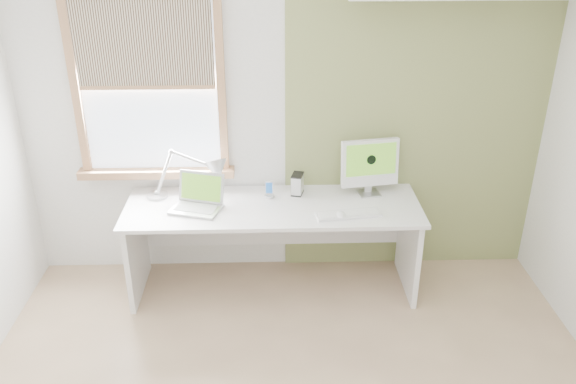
{
  "coord_description": "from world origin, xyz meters",
  "views": [
    {
      "loc": [
        -0.11,
        -2.53,
        2.74
      ],
      "look_at": [
        0.0,
        1.05,
        1.0
      ],
      "focal_mm": 36.85,
      "sensor_mm": 36.0,
      "label": 1
    }
  ],
  "objects_px": {
    "desk": "(273,224)",
    "imac": "(370,164)",
    "laptop": "(198,200)",
    "external_drive": "(297,184)",
    "desk_lamp": "(206,173)"
  },
  "relations": [
    {
      "from": "desk",
      "to": "imac",
      "type": "height_order",
      "value": "imac"
    },
    {
      "from": "desk",
      "to": "laptop",
      "type": "xyz_separation_m",
      "value": [
        -0.55,
        -0.07,
        0.26
      ]
    },
    {
      "from": "laptop",
      "to": "external_drive",
      "type": "relative_size",
      "value": 2.53
    },
    {
      "from": "laptop",
      "to": "imac",
      "type": "height_order",
      "value": "imac"
    },
    {
      "from": "laptop",
      "to": "imac",
      "type": "xyz_separation_m",
      "value": [
        1.29,
        0.2,
        0.18
      ]
    },
    {
      "from": "desk_lamp",
      "to": "external_drive",
      "type": "bearing_deg",
      "value": 3.75
    },
    {
      "from": "desk_lamp",
      "to": "external_drive",
      "type": "distance_m",
      "value": 0.7
    },
    {
      "from": "laptop",
      "to": "external_drive",
      "type": "height_order",
      "value": "laptop"
    },
    {
      "from": "desk",
      "to": "external_drive",
      "type": "relative_size",
      "value": 13.4
    },
    {
      "from": "external_drive",
      "to": "imac",
      "type": "bearing_deg",
      "value": -0.78
    },
    {
      "from": "desk",
      "to": "external_drive",
      "type": "height_order",
      "value": "external_drive"
    },
    {
      "from": "desk",
      "to": "desk_lamp",
      "type": "relative_size",
      "value": 3.24
    },
    {
      "from": "desk_lamp",
      "to": "imac",
      "type": "relative_size",
      "value": 1.51
    },
    {
      "from": "desk",
      "to": "external_drive",
      "type": "bearing_deg",
      "value": 35.33
    },
    {
      "from": "imac",
      "to": "desk_lamp",
      "type": "bearing_deg",
      "value": -178.25
    }
  ]
}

